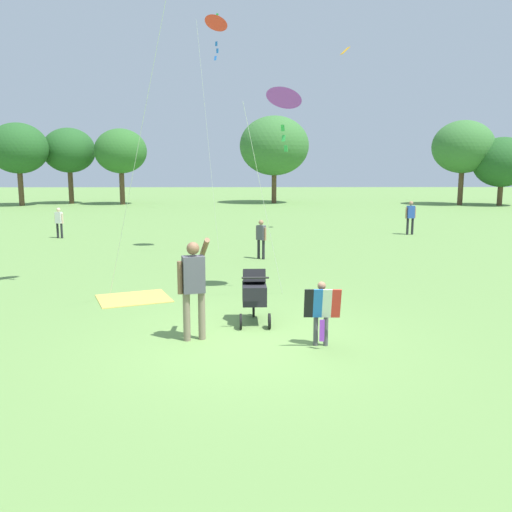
% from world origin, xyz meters
% --- Properties ---
extents(ground_plane, '(120.00, 120.00, 0.00)m').
position_xyz_m(ground_plane, '(0.00, 0.00, 0.00)').
color(ground_plane, '#668E47').
extents(treeline_distant, '(37.88, 6.74, 6.41)m').
position_xyz_m(treeline_distant, '(0.83, 31.03, 3.90)').
color(treeline_distant, brown).
rests_on(treeline_distant, ground).
extents(child_with_butterfly_kite, '(0.59, 0.35, 1.08)m').
position_xyz_m(child_with_butterfly_kite, '(1.17, -0.34, 0.65)').
color(child_with_butterfly_kite, '#4C4C51').
rests_on(child_with_butterfly_kite, ground).
extents(person_adult_flyer, '(0.55, 0.61, 1.75)m').
position_xyz_m(person_adult_flyer, '(-0.94, 0.02, 1.01)').
color(person_adult_flyer, '#7F705B').
rests_on(person_adult_flyer, ground).
extents(stroller, '(0.57, 1.09, 1.03)m').
position_xyz_m(stroller, '(0.09, 1.03, 0.61)').
color(stroller, black).
rests_on(stroller, ground).
extents(kite_orange_delta, '(1.00, 1.71, 7.52)m').
position_xyz_m(kite_orange_delta, '(-1.03, 9.23, 7.23)').
color(kite_orange_delta, red).
rests_on(kite_orange_delta, ground).
extents(kite_green_novelty, '(1.40, 1.71, 4.59)m').
position_xyz_m(kite_green_novelty, '(0.76, 3.35, 4.34)').
color(kite_green_novelty, purple).
rests_on(kite_green_novelty, ground).
extents(person_red_shirt, '(0.45, 0.23, 1.41)m').
position_xyz_m(person_red_shirt, '(6.74, 13.80, 0.83)').
color(person_red_shirt, '#232328').
rests_on(person_red_shirt, ground).
extents(person_sitting_far, '(0.38, 0.23, 1.22)m').
position_xyz_m(person_sitting_far, '(-7.59, 12.87, 0.72)').
color(person_sitting_far, '#232328').
rests_on(person_sitting_far, ground).
extents(person_couple_left, '(0.32, 0.29, 1.23)m').
position_xyz_m(person_couple_left, '(0.36, 7.96, 0.72)').
color(person_couple_left, '#232328').
rests_on(person_couple_left, ground).
extents(picnic_blanket, '(1.88, 1.75, 0.02)m').
position_xyz_m(picnic_blanket, '(-2.57, 2.89, 0.01)').
color(picnic_blanket, gold).
rests_on(picnic_blanket, ground).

